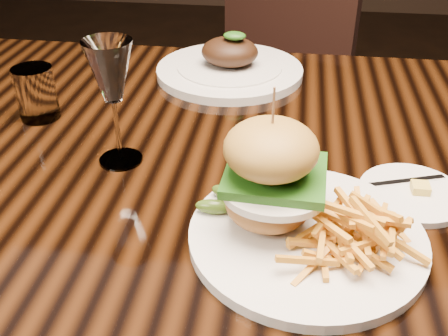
# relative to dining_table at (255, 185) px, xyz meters

# --- Properties ---
(dining_table) EXTENTS (1.60, 0.90, 0.75)m
(dining_table) POSITION_rel_dining_table_xyz_m (0.00, 0.00, 0.00)
(dining_table) COLOR black
(dining_table) RESTS_ON ground
(burger_plate) EXTENTS (0.30, 0.30, 0.20)m
(burger_plate) POSITION_rel_dining_table_xyz_m (0.07, -0.22, 0.13)
(burger_plate) COLOR silver
(burger_plate) RESTS_ON dining_table
(side_saucer) EXTENTS (0.15, 0.15, 0.02)m
(side_saucer) POSITION_rel_dining_table_xyz_m (0.23, -0.11, 0.08)
(side_saucer) COLOR silver
(side_saucer) RESTS_ON dining_table
(ramekin) EXTENTS (0.09, 0.09, 0.03)m
(ramekin) POSITION_rel_dining_table_xyz_m (0.03, -0.03, 0.09)
(ramekin) COLOR silver
(ramekin) RESTS_ON dining_table
(wine_glass) EXTENTS (0.07, 0.07, 0.20)m
(wine_glass) POSITION_rel_dining_table_xyz_m (-0.21, -0.07, 0.22)
(wine_glass) COLOR white
(wine_glass) RESTS_ON dining_table
(water_tumbler) EXTENTS (0.07, 0.07, 0.10)m
(water_tumbler) POSITION_rel_dining_table_xyz_m (-0.40, 0.05, 0.12)
(water_tumbler) COLOR white
(water_tumbler) RESTS_ON dining_table
(far_dish) EXTENTS (0.31, 0.31, 0.10)m
(far_dish) POSITION_rel_dining_table_xyz_m (-0.08, 0.30, 0.10)
(far_dish) COLOR silver
(far_dish) RESTS_ON dining_table
(chair_far) EXTENTS (0.60, 0.60, 0.95)m
(chair_far) POSITION_rel_dining_table_xyz_m (-0.02, 0.88, -0.13)
(chair_far) COLOR black
(chair_far) RESTS_ON ground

